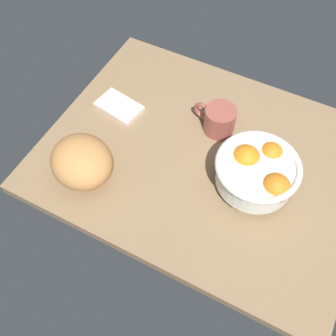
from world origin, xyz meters
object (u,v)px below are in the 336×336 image
at_px(fruit_bowl, 258,171).
at_px(bread_loaf, 82,162).
at_px(napkin_folded, 119,107).
at_px(mug, 218,119).

xyz_separation_m(fruit_bowl, bread_loaf, (-0.40, -0.17, -0.01)).
distance_m(bread_loaf, napkin_folded, 0.24).
height_order(fruit_bowl, napkin_folded, fruit_bowl).
bearing_deg(napkin_folded, fruit_bowl, -8.21).
height_order(fruit_bowl, mug, fruit_bowl).
bearing_deg(bread_loaf, mug, 50.47).
distance_m(fruit_bowl, napkin_folded, 0.44).
relative_size(fruit_bowl, bread_loaf, 1.25).
distance_m(fruit_bowl, mug, 0.20).
xyz_separation_m(bread_loaf, napkin_folded, (-0.04, 0.23, -0.05)).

